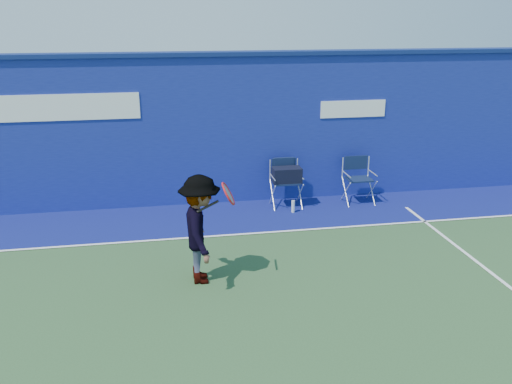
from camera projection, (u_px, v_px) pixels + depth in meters
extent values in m
plane|color=#2D4E29|center=(204.00, 341.00, 6.60)|extent=(80.00, 80.00, 0.00)
cube|color=navy|center=(180.00, 132.00, 10.99)|extent=(24.00, 0.40, 3.00)
cube|color=navy|center=(176.00, 54.00, 10.51)|extent=(24.00, 0.50, 0.08)
cube|color=white|center=(17.00, 109.00, 10.10)|extent=(4.50, 0.02, 0.50)
cube|color=white|center=(353.00, 109.00, 11.27)|extent=(1.40, 0.02, 0.35)
cube|color=navy|center=(185.00, 220.00, 10.43)|extent=(24.00, 1.80, 0.01)
cube|color=white|center=(188.00, 238.00, 9.59)|extent=(24.00, 0.06, 0.01)
cube|color=#101C3C|center=(286.00, 182.00, 11.03)|extent=(0.51, 0.43, 0.03)
cube|color=silver|center=(284.00, 169.00, 11.20)|extent=(0.58, 0.03, 0.42)
cube|color=#101C3C|center=(284.00, 165.00, 11.17)|extent=(0.51, 0.03, 0.29)
cube|color=black|center=(287.00, 175.00, 10.95)|extent=(0.58, 0.33, 0.31)
cube|color=#101C3C|center=(284.00, 163.00, 11.16)|extent=(0.42, 0.06, 0.23)
cube|color=#101C3C|center=(359.00, 179.00, 11.24)|extent=(0.50, 0.42, 0.03)
cube|color=silver|center=(356.00, 166.00, 11.41)|extent=(0.57, 0.02, 0.42)
cube|color=#101C3C|center=(356.00, 163.00, 11.38)|extent=(0.50, 0.03, 0.29)
cylinder|color=silver|center=(293.00, 207.00, 10.80)|extent=(0.07, 0.07, 0.25)
imported|color=#EA4738|center=(200.00, 230.00, 7.85)|extent=(0.61, 1.05, 1.63)
torus|color=red|center=(228.00, 194.00, 7.63)|extent=(0.25, 0.39, 0.34)
cylinder|color=gray|center=(228.00, 194.00, 7.63)|extent=(0.19, 0.33, 0.28)
cylinder|color=black|center=(208.00, 206.00, 7.59)|extent=(0.32, 0.08, 0.19)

